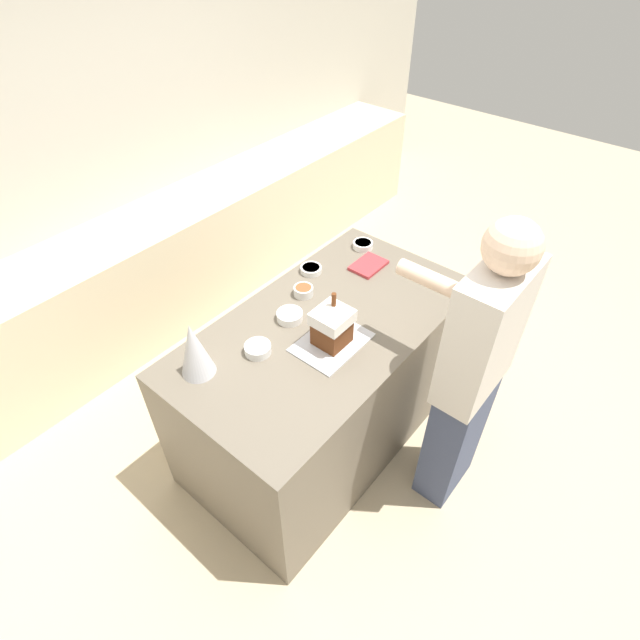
% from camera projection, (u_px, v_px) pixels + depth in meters
% --- Properties ---
extents(ground_plane, '(12.00, 12.00, 0.00)m').
position_uv_depth(ground_plane, '(324.00, 430.00, 3.27)').
color(ground_plane, '#C6B28E').
extents(wall_back, '(8.00, 0.05, 2.60)m').
position_uv_depth(wall_back, '(93.00, 155.00, 3.35)').
color(wall_back, beige).
rests_on(wall_back, ground_plane).
extents(back_cabinet_block, '(6.00, 0.60, 0.89)m').
position_uv_depth(back_cabinet_block, '(152.00, 276.00, 3.77)').
color(back_cabinet_block, beige).
rests_on(back_cabinet_block, ground_plane).
extents(kitchen_island, '(1.72, 0.93, 0.94)m').
position_uv_depth(kitchen_island, '(325.00, 383.00, 2.95)').
color(kitchen_island, '#6B6051').
rests_on(kitchen_island, ground_plane).
extents(baking_tray, '(0.38, 0.28, 0.01)m').
position_uv_depth(baking_tray, '(332.00, 342.00, 2.53)').
color(baking_tray, silver).
rests_on(baking_tray, kitchen_island).
extents(gingerbread_house, '(0.18, 0.17, 0.27)m').
position_uv_depth(gingerbread_house, '(332.00, 326.00, 2.45)').
color(gingerbread_house, '#5B2D14').
rests_on(gingerbread_house, baking_tray).
extents(decorative_tree, '(0.16, 0.16, 0.30)m').
position_uv_depth(decorative_tree, '(194.00, 349.00, 2.29)').
color(decorative_tree, silver).
rests_on(decorative_tree, kitchen_island).
extents(candy_bowl_far_right, '(0.11, 0.11, 0.05)m').
position_uv_depth(candy_bowl_far_right, '(303.00, 291.00, 2.80)').
color(candy_bowl_far_right, silver).
rests_on(candy_bowl_far_right, kitchen_island).
extents(candy_bowl_center_rear, '(0.13, 0.13, 0.04)m').
position_uv_depth(candy_bowl_center_rear, '(363.00, 245.00, 3.15)').
color(candy_bowl_center_rear, white).
rests_on(candy_bowl_center_rear, kitchen_island).
extents(candy_bowl_behind_tray, '(0.13, 0.13, 0.04)m').
position_uv_depth(candy_bowl_behind_tray, '(311.00, 269.00, 2.96)').
color(candy_bowl_behind_tray, silver).
rests_on(candy_bowl_behind_tray, kitchen_island).
extents(candy_bowl_beside_tree, '(0.13, 0.13, 0.05)m').
position_uv_depth(candy_bowl_beside_tree, '(258.00, 349.00, 2.46)').
color(candy_bowl_beside_tree, white).
rests_on(candy_bowl_beside_tree, kitchen_island).
extents(candy_bowl_far_left, '(0.14, 0.14, 0.05)m').
position_uv_depth(candy_bowl_far_left, '(290.00, 316.00, 2.65)').
color(candy_bowl_far_left, white).
rests_on(candy_bowl_far_left, kitchen_island).
extents(cookbook, '(0.22, 0.16, 0.02)m').
position_uv_depth(cookbook, '(368.00, 265.00, 3.01)').
color(cookbook, '#B23338').
rests_on(cookbook, kitchen_island).
extents(person, '(0.47, 0.58, 1.78)m').
position_uv_depth(person, '(471.00, 376.00, 2.40)').
color(person, '#424C6B').
rests_on(person, ground_plane).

